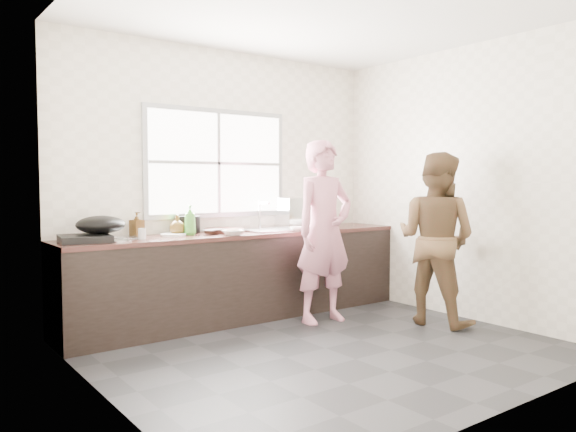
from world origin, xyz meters
TOP-DOWN VIEW (x-y plane):
  - floor at (0.00, 0.00)m, footprint 3.60×3.20m
  - ceiling at (0.00, 0.00)m, footprint 3.60×3.20m
  - wall_back at (0.00, 1.60)m, footprint 3.60×0.01m
  - wall_left at (-1.80, 0.00)m, footprint 0.01×3.20m
  - wall_right at (1.80, 0.00)m, footprint 0.01×3.20m
  - wall_front at (0.00, -1.60)m, footprint 3.60×0.01m
  - cabinet at (0.00, 1.29)m, footprint 3.60×0.62m
  - countertop at (0.00, 1.29)m, footprint 3.60×0.64m
  - sink at (0.35, 1.29)m, footprint 0.55×0.45m
  - faucet at (0.35, 1.49)m, footprint 0.02×0.02m
  - window_frame at (-0.10, 1.59)m, footprint 1.60×0.05m
  - window_glazing at (-0.10, 1.57)m, footprint 1.50×0.01m
  - woman at (0.57, 0.70)m, footprint 0.62×0.42m
  - person_side at (1.39, 0.00)m, footprint 0.78×0.91m
  - cutting_board at (-0.14, 1.39)m, footprint 0.52×0.52m
  - cleaver at (-0.33, 1.28)m, footprint 0.25×0.20m
  - bowl_mince at (-0.23, 1.08)m, footprint 0.21×0.21m
  - bowl_crabs at (0.90, 1.08)m, footprint 0.19×0.19m
  - bowl_held at (0.53, 1.08)m, footprint 0.24×0.24m
  - black_pot at (-0.47, 1.52)m, footprint 0.31×0.31m
  - plate_food at (-0.70, 1.36)m, footprint 0.26×0.26m
  - bottle_green at (-0.54, 1.33)m, footprint 0.11×0.11m
  - bottle_brown_tall at (-1.00, 1.49)m, footprint 0.12×0.12m
  - bottle_brown_short at (-0.63, 1.42)m, footprint 0.15×0.15m
  - glass_jar at (-1.06, 1.23)m, footprint 0.08×0.08m
  - burner at (-1.53, 1.28)m, footprint 0.45×0.45m
  - wok at (-1.39, 1.32)m, footprint 0.43×0.43m
  - dish_rack at (0.83, 1.46)m, footprint 0.44×0.31m
  - pot_lid_left at (-1.15, 1.39)m, footprint 0.29×0.29m
  - pot_lid_right at (-1.28, 1.19)m, footprint 0.25×0.25m

SIDE VIEW (x-z plane):
  - floor at x=0.00m, z-range -0.01..0.00m
  - cabinet at x=0.00m, z-range 0.00..0.82m
  - person_side at x=1.39m, z-range 0.00..1.64m
  - woman at x=0.57m, z-range 0.00..1.65m
  - countertop at x=0.00m, z-range 0.82..0.86m
  - sink at x=0.35m, z-range 0.85..0.88m
  - pot_lid_right at x=-1.28m, z-range 0.86..0.87m
  - pot_lid_left at x=-1.15m, z-range 0.86..0.87m
  - plate_food at x=-0.70m, z-range 0.86..0.88m
  - cutting_board at x=-0.14m, z-range 0.86..0.90m
  - bowl_mince at x=-0.23m, z-range 0.86..0.91m
  - bowl_held at x=0.53m, z-range 0.86..0.92m
  - burner at x=-1.53m, z-range 0.86..0.92m
  - bowl_crabs at x=0.90m, z-range 0.86..0.92m
  - cleaver at x=-0.33m, z-range 0.90..0.91m
  - glass_jar at x=-1.06m, z-range 0.86..0.96m
  - black_pot at x=-0.47m, z-range 0.86..1.03m
  - bottle_brown_short at x=-0.63m, z-range 0.86..1.03m
  - bottle_brown_tall at x=-1.00m, z-range 0.86..1.07m
  - wok at x=-1.39m, z-range 0.92..1.07m
  - bottle_green at x=-0.54m, z-range 0.86..1.15m
  - faucet at x=0.35m, z-range 0.86..1.16m
  - dish_rack at x=0.83m, z-range 0.86..1.18m
  - wall_back at x=0.00m, z-range 0.00..2.70m
  - wall_left at x=-1.80m, z-range 0.00..2.70m
  - wall_right at x=1.80m, z-range 0.00..2.70m
  - wall_front at x=0.00m, z-range 0.00..2.70m
  - window_glazing at x=-0.10m, z-range 1.05..2.05m
  - window_frame at x=-0.10m, z-range 1.00..2.10m
  - ceiling at x=0.00m, z-range 2.70..2.71m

